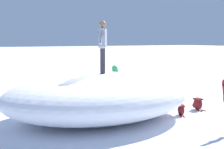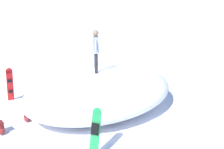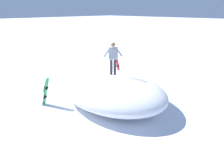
# 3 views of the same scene
# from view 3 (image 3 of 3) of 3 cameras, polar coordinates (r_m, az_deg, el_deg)

# --- Properties ---
(ground) EXTENTS (240.00, 240.00, 0.00)m
(ground) POSITION_cam_3_polar(r_m,az_deg,el_deg) (11.30, 2.60, -8.48)
(ground) COLOR white
(snow_mound) EXTENTS (5.04, 6.84, 1.62)m
(snow_mound) POSITION_cam_3_polar(r_m,az_deg,el_deg) (11.19, -0.24, -4.18)
(snow_mound) COLOR white
(snow_mound) RESTS_ON ground
(snowboarder_standing) EXTENTS (0.90, 0.70, 1.75)m
(snowboarder_standing) POSITION_cam_3_polar(r_m,az_deg,el_deg) (10.81, 0.31, 5.16)
(snowboarder_standing) COLOR black
(snowboarder_standing) RESTS_ON snow_mound
(snowboard_primary_upright) EXTENTS (0.39, 0.35, 1.62)m
(snowboard_primary_upright) POSITION_cam_3_polar(r_m,az_deg,el_deg) (15.08, 1.74, 1.81)
(snowboard_primary_upright) COLOR red
(snowboard_primary_upright) RESTS_ON ground
(snowboard_secondary_upright) EXTENTS (0.47, 0.53, 1.61)m
(snowboard_secondary_upright) POSITION_cam_3_polar(r_m,az_deg,el_deg) (11.47, -18.18, -4.44)
(snowboard_secondary_upright) COLOR #1E8C47
(snowboard_secondary_upright) RESTS_ON ground
(backpack_near) EXTENTS (0.58, 0.34, 0.47)m
(backpack_near) POSITION_cam_3_polar(r_m,az_deg,el_deg) (14.68, -9.59, -1.33)
(backpack_near) COLOR maroon
(backpack_near) RESTS_ON ground
(backpack_far) EXTENTS (0.60, 0.48, 0.40)m
(backpack_far) POSITION_cam_3_polar(r_m,az_deg,el_deg) (14.00, -5.59, -2.27)
(backpack_far) COLOR maroon
(backpack_far) RESTS_ON ground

